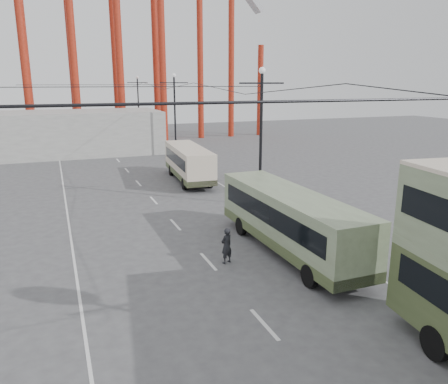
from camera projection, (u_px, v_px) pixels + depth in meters
name	position (u px, v px, depth m)	size (l,w,h in m)	color
road_markings	(163.00, 208.00, 29.74)	(12.52, 120.00, 0.01)	silver
lamp_post_mid	(261.00, 139.00, 29.34)	(3.20, 0.44, 9.32)	black
lamp_post_far	(175.00, 116.00, 49.21)	(3.20, 0.44, 9.32)	black
lamp_post_distant	(139.00, 106.00, 69.07)	(3.20, 0.44, 9.32)	black
fairground_shed	(66.00, 133.00, 51.96)	(22.00, 10.00, 5.00)	gray
single_decker_green	(289.00, 219.00, 21.66)	(2.64, 11.04, 3.12)	#697857
single_decker_cream	(189.00, 162.00, 37.66)	(3.11, 9.70, 2.97)	beige
pedestrian	(227.00, 246.00, 20.58)	(0.63, 0.42, 1.74)	black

